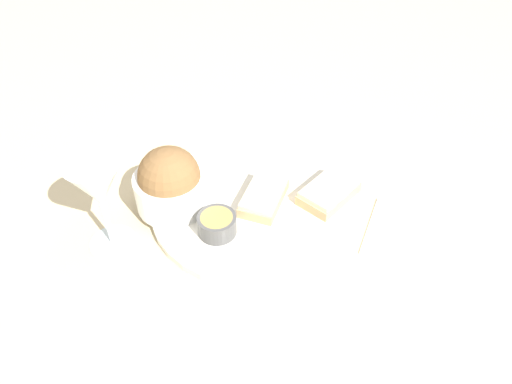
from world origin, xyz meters
TOP-DOWN VIEW (x-y plane):
  - ground_plane at (0.00, 0.00)m, footprint 4.00×4.00m
  - dinner_plate at (0.00, 0.00)m, footprint 0.36×0.36m
  - salad_bowl at (-0.05, 0.13)m, footprint 0.12×0.12m
  - sauce_ramekin at (-0.09, 0.04)m, footprint 0.06×0.06m
  - cheese_toast_near at (0.04, -0.12)m, footprint 0.12×0.10m
  - cheese_toast_far at (-0.00, -0.01)m, footprint 0.10×0.07m
  - wine_glass at (-0.14, 0.20)m, footprint 0.08×0.08m
  - napkin at (0.00, -0.27)m, footprint 0.15×0.17m

SIDE VIEW (x-z plane):
  - ground_plane at x=0.00m, z-range 0.00..0.00m
  - napkin at x=0.00m, z-range 0.00..0.01m
  - dinner_plate at x=0.00m, z-range 0.00..0.01m
  - cheese_toast_near at x=0.04m, z-range 0.01..0.04m
  - cheese_toast_far at x=0.00m, z-range 0.01..0.04m
  - sauce_ramekin at x=-0.09m, z-range 0.02..0.05m
  - salad_bowl at x=-0.05m, z-range 0.01..0.12m
  - wine_glass at x=-0.14m, z-range 0.04..0.20m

